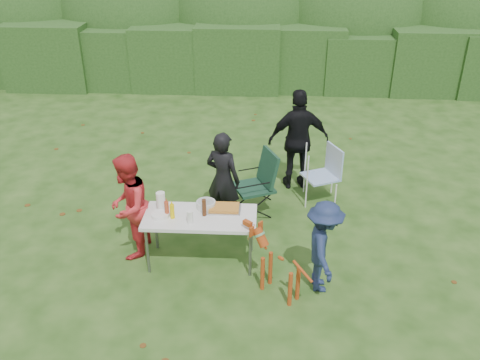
{
  "coord_description": "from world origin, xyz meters",
  "views": [
    {
      "loc": [
        0.78,
        -5.62,
        4.31
      ],
      "look_at": [
        0.45,
        0.63,
        1.0
      ],
      "focal_mm": 38.0,
      "sensor_mm": 36.0,
      "label": 1
    }
  ],
  "objects_px": {
    "folding_table": "(200,219)",
    "paper_towel_roll": "(161,201)",
    "person_cook": "(223,179)",
    "person_black_puffy": "(299,140)",
    "camping_chair": "(254,184)",
    "mustard_bottle": "(172,211)",
    "dog": "(280,267)",
    "ketchup_bottle": "(167,209)",
    "person_red_jacket": "(128,207)",
    "beer_bottle": "(204,208)",
    "child": "(323,247)",
    "lawn_chair": "(320,174)"
  },
  "relations": [
    {
      "from": "mustard_bottle",
      "to": "paper_towel_roll",
      "type": "height_order",
      "value": "paper_towel_roll"
    },
    {
      "from": "person_cook",
      "to": "beer_bottle",
      "type": "relative_size",
      "value": 6.33
    },
    {
      "from": "folding_table",
      "to": "child",
      "type": "distance_m",
      "value": 1.66
    },
    {
      "from": "ketchup_bottle",
      "to": "beer_bottle",
      "type": "relative_size",
      "value": 0.92
    },
    {
      "from": "person_cook",
      "to": "ketchup_bottle",
      "type": "distance_m",
      "value": 1.24
    },
    {
      "from": "person_red_jacket",
      "to": "child",
      "type": "xyz_separation_m",
      "value": [
        2.6,
        -0.62,
        -0.13
      ]
    },
    {
      "from": "folding_table",
      "to": "ketchup_bottle",
      "type": "relative_size",
      "value": 6.82
    },
    {
      "from": "person_red_jacket",
      "to": "lawn_chair",
      "type": "xyz_separation_m",
      "value": [
        2.77,
        1.65,
        -0.28
      ]
    },
    {
      "from": "camping_chair",
      "to": "dog",
      "type": "bearing_deg",
      "value": 77.54
    },
    {
      "from": "child",
      "to": "ketchup_bottle",
      "type": "height_order",
      "value": "child"
    },
    {
      "from": "dog",
      "to": "ketchup_bottle",
      "type": "bearing_deg",
      "value": 18.2
    },
    {
      "from": "camping_chair",
      "to": "mustard_bottle",
      "type": "distance_m",
      "value": 1.77
    },
    {
      "from": "person_cook",
      "to": "person_black_puffy",
      "type": "xyz_separation_m",
      "value": [
        1.19,
        1.26,
        0.13
      ]
    },
    {
      "from": "dog",
      "to": "mustard_bottle",
      "type": "bearing_deg",
      "value": 18.46
    },
    {
      "from": "person_black_puffy",
      "to": "camping_chair",
      "type": "distance_m",
      "value": 1.25
    },
    {
      "from": "person_black_puffy",
      "to": "ketchup_bottle",
      "type": "bearing_deg",
      "value": 42.28
    },
    {
      "from": "folding_table",
      "to": "person_cook",
      "type": "height_order",
      "value": "person_cook"
    },
    {
      "from": "lawn_chair",
      "to": "ketchup_bottle",
      "type": "bearing_deg",
      "value": 15.4
    },
    {
      "from": "person_red_jacket",
      "to": "child",
      "type": "distance_m",
      "value": 2.67
    },
    {
      "from": "person_cook",
      "to": "person_red_jacket",
      "type": "distance_m",
      "value": 1.5
    },
    {
      "from": "camping_chair",
      "to": "ketchup_bottle",
      "type": "height_order",
      "value": "camping_chair"
    },
    {
      "from": "person_red_jacket",
      "to": "lawn_chair",
      "type": "bearing_deg",
      "value": 124.65
    },
    {
      "from": "person_cook",
      "to": "child",
      "type": "height_order",
      "value": "person_cook"
    },
    {
      "from": "mustard_bottle",
      "to": "paper_towel_roll",
      "type": "relative_size",
      "value": 0.77
    },
    {
      "from": "paper_towel_roll",
      "to": "dog",
      "type": "bearing_deg",
      "value": -25.39
    },
    {
      "from": "person_cook",
      "to": "paper_towel_roll",
      "type": "bearing_deg",
      "value": 73.81
    },
    {
      "from": "person_red_jacket",
      "to": "dog",
      "type": "distance_m",
      "value": 2.24
    },
    {
      "from": "ketchup_bottle",
      "to": "person_red_jacket",
      "type": "bearing_deg",
      "value": 162.12
    },
    {
      "from": "camping_chair",
      "to": "beer_bottle",
      "type": "height_order",
      "value": "camping_chair"
    },
    {
      "from": "camping_chair",
      "to": "beer_bottle",
      "type": "xyz_separation_m",
      "value": [
        -0.62,
        -1.32,
        0.34
      ]
    },
    {
      "from": "person_cook",
      "to": "paper_towel_roll",
      "type": "xyz_separation_m",
      "value": [
        -0.76,
        -0.88,
        0.11
      ]
    },
    {
      "from": "ketchup_bottle",
      "to": "camping_chair",
      "type": "bearing_deg",
      "value": 50.88
    },
    {
      "from": "person_red_jacket",
      "to": "paper_towel_roll",
      "type": "distance_m",
      "value": 0.47
    },
    {
      "from": "paper_towel_roll",
      "to": "person_cook",
      "type": "bearing_deg",
      "value": 49.18
    },
    {
      "from": "ketchup_bottle",
      "to": "folding_table",
      "type": "bearing_deg",
      "value": 4.27
    },
    {
      "from": "camping_chair",
      "to": "ketchup_bottle",
      "type": "relative_size",
      "value": 4.76
    },
    {
      "from": "person_black_puffy",
      "to": "lawn_chair",
      "type": "height_order",
      "value": "person_black_puffy"
    },
    {
      "from": "dog",
      "to": "mustard_bottle",
      "type": "height_order",
      "value": "mustard_bottle"
    },
    {
      "from": "camping_chair",
      "to": "paper_towel_roll",
      "type": "distance_m",
      "value": 1.74
    },
    {
      "from": "dog",
      "to": "paper_towel_roll",
      "type": "distance_m",
      "value": 1.84
    },
    {
      "from": "person_black_puffy",
      "to": "mustard_bottle",
      "type": "relative_size",
      "value": 8.84
    },
    {
      "from": "camping_chair",
      "to": "lawn_chair",
      "type": "distance_m",
      "value": 1.19
    },
    {
      "from": "camping_chair",
      "to": "paper_towel_roll",
      "type": "xyz_separation_m",
      "value": [
        -1.22,
        -1.2,
        0.35
      ]
    },
    {
      "from": "ketchup_bottle",
      "to": "paper_towel_roll",
      "type": "distance_m",
      "value": 0.2
    },
    {
      "from": "paper_towel_roll",
      "to": "folding_table",
      "type": "bearing_deg",
      "value": -13.71
    },
    {
      "from": "person_red_jacket",
      "to": "child",
      "type": "bearing_deg",
      "value": 80.38
    },
    {
      "from": "person_red_jacket",
      "to": "person_black_puffy",
      "type": "bearing_deg",
      "value": 135.25
    },
    {
      "from": "dog",
      "to": "person_cook",
      "type": "bearing_deg",
      "value": -22.85
    },
    {
      "from": "folding_table",
      "to": "paper_towel_roll",
      "type": "relative_size",
      "value": 5.77
    },
    {
      "from": "folding_table",
      "to": "lawn_chair",
      "type": "height_order",
      "value": "lawn_chair"
    }
  ]
}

